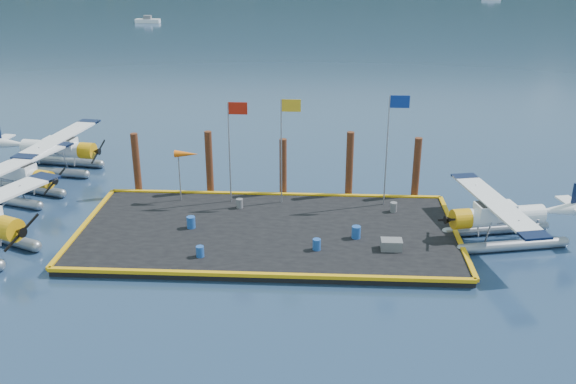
# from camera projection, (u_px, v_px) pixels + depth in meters

# --- Properties ---
(ground) EXTENTS (4000.00, 4000.00, 0.00)m
(ground) POSITION_uv_depth(u_px,v_px,m) (268.00, 236.00, 34.54)
(ground) COLOR navy
(ground) RESTS_ON ground
(dock) EXTENTS (20.00, 10.00, 0.40)m
(dock) POSITION_uv_depth(u_px,v_px,m) (268.00, 233.00, 34.47)
(dock) COLOR black
(dock) RESTS_ON ground
(dock_bumpers) EXTENTS (20.25, 10.25, 0.18)m
(dock_bumpers) POSITION_uv_depth(u_px,v_px,m) (268.00, 228.00, 34.36)
(dock_bumpers) COLOR #DB9D0C
(dock_bumpers) RESTS_ON dock
(seaplane_b) EXTENTS (8.29, 8.88, 3.17)m
(seaplane_b) POSITION_uv_depth(u_px,v_px,m) (14.00, 177.00, 39.01)
(seaplane_b) COLOR gray
(seaplane_b) RESTS_ON ground
(seaplane_c) EXTENTS (8.37, 9.20, 3.25)m
(seaplane_c) POSITION_uv_depth(u_px,v_px,m) (56.00, 151.00, 43.66)
(seaplane_c) COLOR gray
(seaplane_c) RESTS_ON ground
(seaplane_d) EXTENTS (8.05, 8.75, 3.10)m
(seaplane_d) POSITION_uv_depth(u_px,v_px,m) (500.00, 219.00, 33.33)
(seaplane_d) COLOR gray
(seaplane_d) RESTS_ON ground
(drum_0) EXTENTS (0.46, 0.46, 0.64)m
(drum_0) POSITION_uv_depth(u_px,v_px,m) (191.00, 222.00, 34.45)
(drum_0) COLOR #1B4797
(drum_0) RESTS_ON dock
(drum_1) EXTENTS (0.41, 0.41, 0.58)m
(drum_1) POSITION_uv_depth(u_px,v_px,m) (317.00, 244.00, 32.05)
(drum_1) COLOR #1B4797
(drum_1) RESTS_ON dock
(drum_2) EXTENTS (0.46, 0.46, 0.65)m
(drum_2) POSITION_uv_depth(u_px,v_px,m) (356.00, 232.00, 33.28)
(drum_2) COLOR #1B4797
(drum_2) RESTS_ON dock
(drum_3) EXTENTS (0.39, 0.39, 0.55)m
(drum_3) POSITION_uv_depth(u_px,v_px,m) (200.00, 251.00, 31.35)
(drum_3) COLOR #1B4797
(drum_3) RESTS_ON dock
(drum_4) EXTENTS (0.40, 0.40, 0.56)m
(drum_4) POSITION_uv_depth(u_px,v_px,m) (394.00, 207.00, 36.48)
(drum_4) COLOR #5D5D62
(drum_4) RESTS_ON dock
(drum_5) EXTENTS (0.39, 0.39, 0.56)m
(drum_5) POSITION_uv_depth(u_px,v_px,m) (240.00, 203.00, 37.00)
(drum_5) COLOR #5D5D62
(drum_5) RESTS_ON dock
(crate) EXTENTS (1.06, 0.71, 0.53)m
(crate) POSITION_uv_depth(u_px,v_px,m) (391.00, 245.00, 32.08)
(crate) COLOR #5D5D62
(crate) RESTS_ON dock
(flagpole_red) EXTENTS (1.14, 0.08, 6.00)m
(flagpole_red) POSITION_uv_depth(u_px,v_px,m) (232.00, 137.00, 36.55)
(flagpole_red) COLOR #95949C
(flagpole_red) RESTS_ON dock
(flagpole_yellow) EXTENTS (1.14, 0.08, 6.20)m
(flagpole_yellow) POSITION_uv_depth(u_px,v_px,m) (285.00, 135.00, 36.36)
(flagpole_yellow) COLOR #95949C
(flagpole_yellow) RESTS_ON dock
(flagpole_blue) EXTENTS (1.14, 0.08, 6.50)m
(flagpole_blue) POSITION_uv_depth(u_px,v_px,m) (391.00, 134.00, 35.99)
(flagpole_blue) COLOR #95949C
(flagpole_blue) RESTS_ON dock
(windsock) EXTENTS (1.40, 0.44, 3.12)m
(windsock) POSITION_uv_depth(u_px,v_px,m) (186.00, 155.00, 37.12)
(windsock) COLOR #95949C
(windsock) RESTS_ON dock
(piling_0) EXTENTS (0.44, 0.44, 4.00)m
(piling_0) POSITION_uv_depth(u_px,v_px,m) (137.00, 165.00, 39.23)
(piling_0) COLOR #412212
(piling_0) RESTS_ON ground
(piling_1) EXTENTS (0.44, 0.44, 4.20)m
(piling_1) POSITION_uv_depth(u_px,v_px,m) (209.00, 165.00, 38.97)
(piling_1) COLOR #412212
(piling_1) RESTS_ON ground
(piling_2) EXTENTS (0.44, 0.44, 3.80)m
(piling_2) POSITION_uv_depth(u_px,v_px,m) (283.00, 169.00, 38.82)
(piling_2) COLOR #412212
(piling_2) RESTS_ON ground
(piling_3) EXTENTS (0.44, 0.44, 4.30)m
(piling_3) POSITION_uv_depth(u_px,v_px,m) (349.00, 166.00, 38.52)
(piling_3) COLOR #412212
(piling_3) RESTS_ON ground
(piling_4) EXTENTS (0.44, 0.44, 4.00)m
(piling_4) POSITION_uv_depth(u_px,v_px,m) (416.00, 170.00, 38.38)
(piling_4) COLOR #412212
(piling_4) RESTS_ON ground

